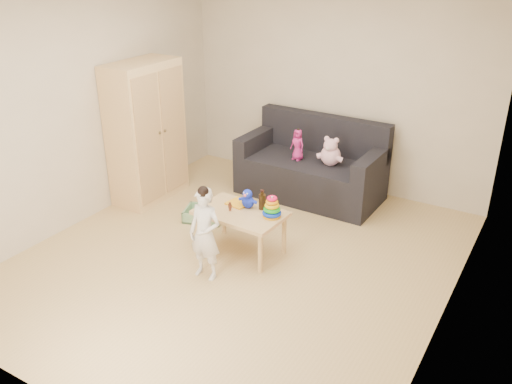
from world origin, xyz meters
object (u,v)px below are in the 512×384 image
Objects in this scene: play_table at (241,232)px; toddler at (205,235)px; wardrobe at (146,132)px; sofa at (310,178)px.

toddler is at bearing -94.02° from play_table.
wardrobe reaches higher than toddler.
wardrobe reaches higher than sofa.
sofa reaches higher than play_table.
toddler is at bearing -34.15° from wardrobe.
play_table is 0.99× the size of toddler.
play_table is at bearing -88.99° from sofa.
wardrobe is 0.97× the size of sofa.
sofa is 2.17m from toddler.
wardrobe is 1.92× the size of play_table.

